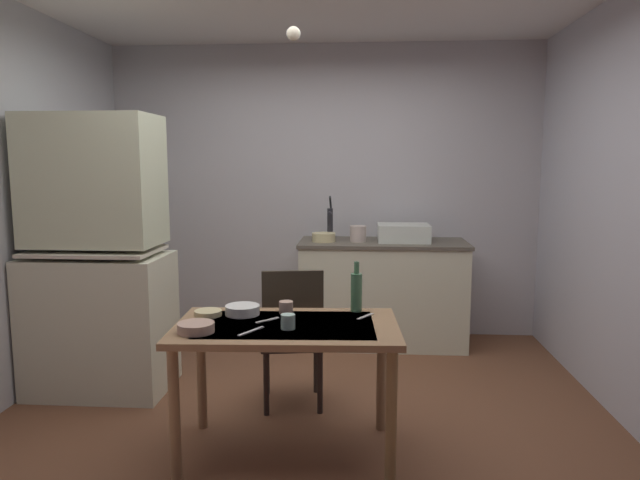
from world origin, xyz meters
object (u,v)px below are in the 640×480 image
object	(u,v)px
hand_pump	(330,221)
chair_far_side	(292,335)
mixing_bowl_counter	(324,237)
serving_bowl_wide	(208,313)
sink_basin	(403,233)
dining_table	(287,342)
teacup_cream	(286,307)
glass_bottle	(356,291)
hutch_cabinet	(98,265)

from	to	relation	value
hand_pump	chair_far_side	distance (m)	1.57
mixing_bowl_counter	serving_bowl_wide	world-z (taller)	mixing_bowl_counter
sink_basin	dining_table	world-z (taller)	sink_basin
sink_basin	teacup_cream	xyz separation A→B (m)	(-0.79, -1.75, -0.23)
dining_table	glass_bottle	xyz separation A→B (m)	(0.37, 0.30, 0.22)
hand_pump	dining_table	xyz separation A→B (m)	(-0.12, -2.03, -0.45)
sink_basin	glass_bottle	distance (m)	1.73
mixing_bowl_counter	chair_far_side	world-z (taller)	mixing_bowl_counter
teacup_cream	sink_basin	bearing A→B (deg)	65.63
hutch_cabinet	glass_bottle	xyz separation A→B (m)	(1.78, -0.49, -0.04)
hand_pump	serving_bowl_wide	world-z (taller)	hand_pump
sink_basin	glass_bottle	xyz separation A→B (m)	(-0.39, -1.68, -0.14)
serving_bowl_wide	glass_bottle	distance (m)	0.86
glass_bottle	hutch_cabinet	bearing A→B (deg)	164.50
dining_table	glass_bottle	size ratio (longest dim) A/B	4.20
hand_pump	teacup_cream	bearing A→B (deg)	-94.93
hutch_cabinet	sink_basin	world-z (taller)	hutch_cabinet
mixing_bowl_counter	hand_pump	bearing A→B (deg)	62.78
hutch_cabinet	chair_far_side	distance (m)	1.45
teacup_cream	glass_bottle	distance (m)	0.42
sink_basin	mixing_bowl_counter	bearing A→B (deg)	-175.84
sink_basin	mixing_bowl_counter	distance (m)	0.69
hutch_cabinet	mixing_bowl_counter	xyz separation A→B (m)	(1.48, 1.13, 0.06)
chair_far_side	serving_bowl_wide	world-z (taller)	chair_far_side
hand_pump	chair_far_side	bearing A→B (deg)	-96.39
serving_bowl_wide	hutch_cabinet	bearing A→B (deg)	145.31
hand_pump	mixing_bowl_counter	world-z (taller)	hand_pump
sink_basin	dining_table	size ratio (longest dim) A/B	0.36
sink_basin	mixing_bowl_counter	size ratio (longest dim) A/B	2.18
hand_pump	glass_bottle	distance (m)	1.76
dining_table	teacup_cream	bearing A→B (deg)	98.13
hutch_cabinet	sink_basin	size ratio (longest dim) A/B	4.33
teacup_cream	glass_bottle	world-z (taller)	glass_bottle
dining_table	chair_far_side	world-z (taller)	chair_far_side
sink_basin	serving_bowl_wide	world-z (taller)	sink_basin
dining_table	chair_far_side	xyz separation A→B (m)	(-0.04, 0.58, -0.15)
chair_far_side	teacup_cream	xyz separation A→B (m)	(0.01, -0.35, 0.28)
sink_basin	dining_table	xyz separation A→B (m)	(-0.76, -1.98, -0.36)
hand_pump	sink_basin	bearing A→B (deg)	-4.05
hand_pump	mixing_bowl_counter	bearing A→B (deg)	-117.22
glass_bottle	mixing_bowl_counter	bearing A→B (deg)	100.33
hutch_cabinet	hand_pump	world-z (taller)	hutch_cabinet
sink_basin	hutch_cabinet	bearing A→B (deg)	-151.37
hutch_cabinet	chair_far_side	size ratio (longest dim) A/B	2.05
serving_bowl_wide	teacup_cream	world-z (taller)	teacup_cream
chair_far_side	teacup_cream	bearing A→B (deg)	-88.85
dining_table	mixing_bowl_counter	bearing A→B (deg)	87.83
sink_basin	teacup_cream	bearing A→B (deg)	-114.37
chair_far_side	serving_bowl_wide	bearing A→B (deg)	-134.21
hand_pump	dining_table	bearing A→B (deg)	-93.45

